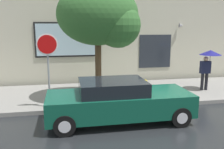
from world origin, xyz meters
TOP-DOWN VIEW (x-y plane):
  - ground_plane at (0.00, 0.00)m, footprint 60.00×60.00m
  - sidewalk at (0.00, 3.00)m, footprint 20.00×4.00m
  - building_facade at (-0.02, 5.50)m, footprint 20.00×0.67m
  - parked_car at (-0.99, -0.09)m, footprint 4.65×1.85m
  - fire_hydrant at (0.62, 2.03)m, footprint 0.30×0.44m
  - pedestrian_with_umbrella at (3.81, 2.56)m, footprint 0.97×0.97m
  - street_tree at (-1.17, 2.18)m, footprint 3.22×2.74m
  - stop_sign at (-3.24, 1.35)m, footprint 0.76×0.10m

SIDE VIEW (x-z plane):
  - ground_plane at x=0.00m, z-range 0.00..0.00m
  - sidewalk at x=0.00m, z-range 0.00..0.15m
  - fire_hydrant at x=0.62m, z-range 0.14..0.88m
  - parked_car at x=-0.99m, z-range 0.00..1.40m
  - pedestrian_with_umbrella at x=3.81m, z-range 0.70..2.55m
  - stop_sign at x=-3.24m, z-range 0.71..3.40m
  - street_tree at x=-1.17m, z-range 1.14..5.73m
  - building_facade at x=-0.02m, z-range -0.01..6.99m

